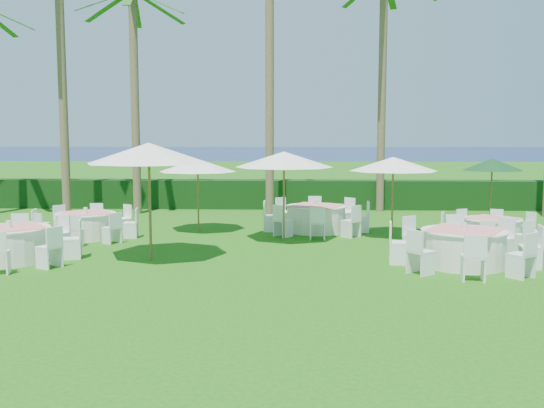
{
  "coord_description": "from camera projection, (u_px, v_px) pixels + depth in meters",
  "views": [
    {
      "loc": [
        0.52,
        -13.33,
        3.02
      ],
      "look_at": [
        -0.1,
        2.04,
        1.3
      ],
      "focal_mm": 40.0,
      "sensor_mm": 36.0,
      "label": 1
    }
  ],
  "objects": [
    {
      "name": "ground",
      "position": [
        273.0,
        272.0,
        13.59
      ],
      "size": [
        120.0,
        120.0,
        0.0
      ],
      "primitive_type": "plane",
      "color": "#1A530E",
      "rests_on": "ground"
    },
    {
      "name": "palm_a",
      "position": [
        62.0,
        69.0,
        22.65
      ],
      "size": [
        4.33,
        4.31,
        10.14
      ],
      "color": "brown",
      "rests_on": "ground"
    },
    {
      "name": "banquet_table_f",
      "position": [
        492.0,
        230.0,
        17.23
      ],
      "size": [
        2.73,
        2.73,
        0.86
      ],
      "color": "white",
      "rests_on": "ground"
    },
    {
      "name": "umbrella_b",
      "position": [
        284.0,
        159.0,
        17.27
      ],
      "size": [
        2.8,
        2.8,
        2.59
      ],
      "color": "brown",
      "rests_on": "ground"
    },
    {
      "name": "palm_d",
      "position": [
        382.0,
        82.0,
        24.08
      ],
      "size": [
        4.37,
        4.25,
        9.4
      ],
      "color": "brown",
      "rests_on": "ground"
    },
    {
      "name": "palm_c",
      "position": [
        270.0,
        42.0,
        22.59
      ],
      "size": [
        4.34,
        4.3,
        12.11
      ],
      "color": "brown",
      "rests_on": "ground"
    },
    {
      "name": "palm_b",
      "position": [
        135.0,
        92.0,
        23.33
      ],
      "size": [
        4.21,
        4.38,
        8.51
      ],
      "color": "brown",
      "rests_on": "ground"
    },
    {
      "name": "umbrella_d",
      "position": [
        393.0,
        164.0,
        18.03
      ],
      "size": [
        2.63,
        2.63,
        2.41
      ],
      "color": "brown",
      "rests_on": "ground"
    },
    {
      "name": "umbrella_c",
      "position": [
        198.0,
        165.0,
        19.05
      ],
      "size": [
        2.45,
        2.45,
        2.31
      ],
      "color": "brown",
      "rests_on": "ground"
    },
    {
      "name": "hedge",
      "position": [
        284.0,
        194.0,
        25.44
      ],
      "size": [
        34.0,
        1.0,
        1.2
      ],
      "primitive_type": "cube",
      "color": "black",
      "rests_on": "ground"
    },
    {
      "name": "umbrella_green",
      "position": [
        492.0,
        165.0,
        20.02
      ],
      "size": [
        2.02,
        2.02,
        2.3
      ],
      "color": "brown",
      "rests_on": "ground"
    },
    {
      "name": "ocean",
      "position": [
        294.0,
        152.0,
        114.88
      ],
      "size": [
        260.0,
        260.0,
        0.0
      ],
      "primitive_type": "plane",
      "color": "#060C42",
      "rests_on": "ground"
    },
    {
      "name": "banquet_table_a",
      "position": [
        10.0,
        243.0,
        14.68
      ],
      "size": [
        3.31,
        3.31,
        1.0
      ],
      "color": "white",
      "rests_on": "ground"
    },
    {
      "name": "banquet_table_d",
      "position": [
        86.0,
        225.0,
        18.0
      ],
      "size": [
        3.06,
        3.06,
        0.93
      ],
      "color": "white",
      "rests_on": "ground"
    },
    {
      "name": "banquet_table_c",
      "position": [
        464.0,
        247.0,
        14.15
      ],
      "size": [
        3.45,
        3.45,
        1.03
      ],
      "color": "white",
      "rests_on": "ground"
    },
    {
      "name": "banquet_table_e",
      "position": [
        316.0,
        218.0,
        19.26
      ],
      "size": [
        3.34,
        3.34,
        1.01
      ],
      "color": "white",
      "rests_on": "ground"
    },
    {
      "name": "umbrella_a",
      "position": [
        149.0,
        153.0,
        14.57
      ],
      "size": [
        3.03,
        3.03,
        2.87
      ],
      "color": "brown",
      "rests_on": "ground"
    }
  ]
}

